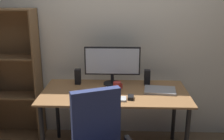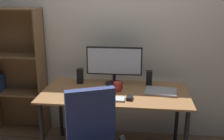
{
  "view_description": "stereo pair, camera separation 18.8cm",
  "coord_description": "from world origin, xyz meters",
  "px_view_note": "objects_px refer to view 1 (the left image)",
  "views": [
    {
      "loc": [
        0.06,
        -2.58,
        1.75
      ],
      "look_at": [
        -0.03,
        -0.04,
        0.99
      ],
      "focal_mm": 42.52,
      "sensor_mm": 36.0,
      "label": 1
    },
    {
      "loc": [
        0.25,
        -2.56,
        1.75
      ],
      "look_at": [
        -0.03,
        -0.04,
        0.99
      ],
      "focal_mm": 42.52,
      "sensor_mm": 36.0,
      "label": 2
    }
  ],
  "objects_px": {
    "bookshelf": "(11,76)",
    "speaker_right": "(147,77)",
    "desk": "(115,99)",
    "keyboard": "(111,99)",
    "mouse": "(131,97)",
    "speaker_left": "(78,77)",
    "monitor": "(112,63)",
    "laptop": "(160,90)",
    "coffee_mug": "(117,86)"
  },
  "relations": [
    {
      "from": "keyboard",
      "to": "laptop",
      "type": "xyz_separation_m",
      "value": [
        0.5,
        0.24,
        0.0
      ]
    },
    {
      "from": "laptop",
      "to": "bookshelf",
      "type": "height_order",
      "value": "bookshelf"
    },
    {
      "from": "desk",
      "to": "speaker_left",
      "type": "height_order",
      "value": "speaker_left"
    },
    {
      "from": "speaker_left",
      "to": "laptop",
      "type": "bearing_deg",
      "value": -12.58
    },
    {
      "from": "speaker_left",
      "to": "keyboard",
      "type": "bearing_deg",
      "value": -48.49
    },
    {
      "from": "laptop",
      "to": "speaker_left",
      "type": "xyz_separation_m",
      "value": [
        -0.89,
        0.2,
        0.07
      ]
    },
    {
      "from": "bookshelf",
      "to": "speaker_right",
      "type": "bearing_deg",
      "value": -5.33
    },
    {
      "from": "speaker_right",
      "to": "coffee_mug",
      "type": "bearing_deg",
      "value": -148.42
    },
    {
      "from": "desk",
      "to": "monitor",
      "type": "height_order",
      "value": "monitor"
    },
    {
      "from": "desk",
      "to": "keyboard",
      "type": "distance_m",
      "value": 0.24
    },
    {
      "from": "speaker_right",
      "to": "bookshelf",
      "type": "relative_size",
      "value": 0.11
    },
    {
      "from": "desk",
      "to": "speaker_left",
      "type": "bearing_deg",
      "value": 152.03
    },
    {
      "from": "monitor",
      "to": "keyboard",
      "type": "relative_size",
      "value": 2.11
    },
    {
      "from": "mouse",
      "to": "bookshelf",
      "type": "relative_size",
      "value": 0.06
    },
    {
      "from": "bookshelf",
      "to": "coffee_mug",
      "type": "bearing_deg",
      "value": -15.46
    },
    {
      "from": "mouse",
      "to": "coffee_mug",
      "type": "xyz_separation_m",
      "value": [
        -0.14,
        0.21,
        0.03
      ]
    },
    {
      "from": "mouse",
      "to": "keyboard",
      "type": "bearing_deg",
      "value": -166.32
    },
    {
      "from": "desk",
      "to": "speaker_right",
      "type": "height_order",
      "value": "speaker_right"
    },
    {
      "from": "desk",
      "to": "speaker_right",
      "type": "distance_m",
      "value": 0.45
    },
    {
      "from": "keyboard",
      "to": "speaker_right",
      "type": "xyz_separation_m",
      "value": [
        0.38,
        0.44,
        0.08
      ]
    },
    {
      "from": "speaker_right",
      "to": "monitor",
      "type": "bearing_deg",
      "value": 178.83
    },
    {
      "from": "coffee_mug",
      "to": "desk",
      "type": "bearing_deg",
      "value": -139.5
    },
    {
      "from": "keyboard",
      "to": "speaker_right",
      "type": "distance_m",
      "value": 0.59
    },
    {
      "from": "coffee_mug",
      "to": "bookshelf",
      "type": "bearing_deg",
      "value": 164.54
    },
    {
      "from": "desk",
      "to": "bookshelf",
      "type": "height_order",
      "value": "bookshelf"
    },
    {
      "from": "mouse",
      "to": "coffee_mug",
      "type": "bearing_deg",
      "value": 128.32
    },
    {
      "from": "monitor",
      "to": "mouse",
      "type": "relative_size",
      "value": 6.38
    },
    {
      "from": "mouse",
      "to": "speaker_left",
      "type": "bearing_deg",
      "value": 150.1
    },
    {
      "from": "mouse",
      "to": "speaker_left",
      "type": "relative_size",
      "value": 0.56
    },
    {
      "from": "mouse",
      "to": "coffee_mug",
      "type": "distance_m",
      "value": 0.25
    },
    {
      "from": "desk",
      "to": "laptop",
      "type": "distance_m",
      "value": 0.48
    },
    {
      "from": "desk",
      "to": "coffee_mug",
      "type": "bearing_deg",
      "value": 40.5
    },
    {
      "from": "laptop",
      "to": "bookshelf",
      "type": "xyz_separation_m",
      "value": [
        -1.72,
        0.35,
        0.02
      ]
    },
    {
      "from": "mouse",
      "to": "monitor",
      "type": "bearing_deg",
      "value": 120.21
    },
    {
      "from": "coffee_mug",
      "to": "bookshelf",
      "type": "xyz_separation_m",
      "value": [
        -1.27,
        0.35,
        -0.02
      ]
    },
    {
      "from": "desk",
      "to": "laptop",
      "type": "xyz_separation_m",
      "value": [
        0.47,
        0.02,
        0.09
      ]
    },
    {
      "from": "keyboard",
      "to": "laptop",
      "type": "distance_m",
      "value": 0.56
    },
    {
      "from": "desk",
      "to": "speaker_left",
      "type": "distance_m",
      "value": 0.5
    },
    {
      "from": "speaker_right",
      "to": "bookshelf",
      "type": "xyz_separation_m",
      "value": [
        -1.6,
        0.15,
        -0.05
      ]
    },
    {
      "from": "mouse",
      "to": "speaker_left",
      "type": "height_order",
      "value": "speaker_left"
    },
    {
      "from": "keyboard",
      "to": "monitor",
      "type": "bearing_deg",
      "value": 90.22
    },
    {
      "from": "monitor",
      "to": "keyboard",
      "type": "height_order",
      "value": "monitor"
    },
    {
      "from": "monitor",
      "to": "speaker_right",
      "type": "xyz_separation_m",
      "value": [
        0.39,
        -0.01,
        -0.16
      ]
    },
    {
      "from": "bookshelf",
      "to": "keyboard",
      "type": "bearing_deg",
      "value": -25.85
    },
    {
      "from": "desk",
      "to": "speaker_left",
      "type": "relative_size",
      "value": 8.92
    },
    {
      "from": "keyboard",
      "to": "mouse",
      "type": "relative_size",
      "value": 3.02
    },
    {
      "from": "laptop",
      "to": "bookshelf",
      "type": "bearing_deg",
      "value": 175.78
    },
    {
      "from": "keyboard",
      "to": "coffee_mug",
      "type": "distance_m",
      "value": 0.25
    },
    {
      "from": "keyboard",
      "to": "speaker_left",
      "type": "height_order",
      "value": "speaker_left"
    },
    {
      "from": "monitor",
      "to": "speaker_right",
      "type": "distance_m",
      "value": 0.42
    }
  ]
}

